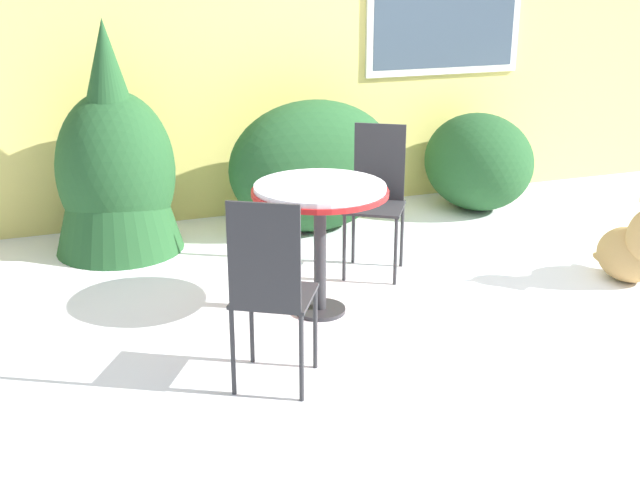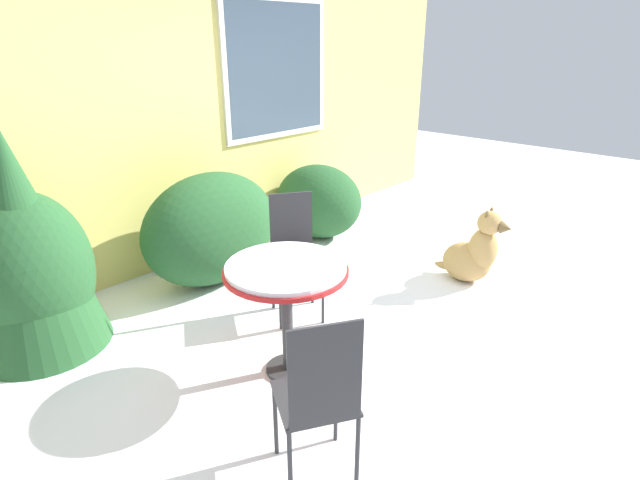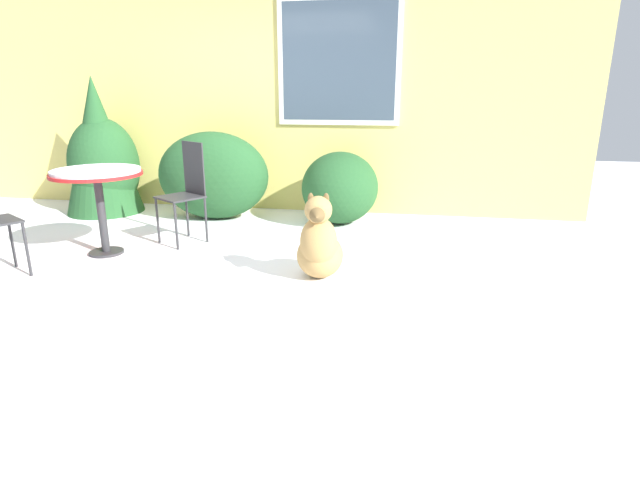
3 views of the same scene
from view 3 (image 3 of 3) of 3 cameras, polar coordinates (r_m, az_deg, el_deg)
The scene contains 9 objects.
ground_plane at distance 4.73m, azimuth -14.07°, elevation -2.30°, with size 16.00×16.00×0.00m, color white.
house_wall at distance 6.52m, azimuth -6.26°, elevation 15.51°, with size 8.00×0.10×2.68m.
shrub_left at distance 6.95m, azimuth -23.43°, elevation 7.84°, with size 0.86×0.85×1.18m.
shrub_middle at distance 6.17m, azimuth -12.10°, elevation 7.20°, with size 1.36×0.83×1.04m.
shrub_right at distance 5.85m, azimuth 2.30°, elevation 6.00°, with size 0.89×1.03×0.83m.
evergreen_bush at distance 6.90m, azimuth -23.94°, elevation 9.81°, with size 0.94×0.94×1.68m.
patio_table at distance 5.05m, azimuth -24.09°, elevation 6.18°, with size 0.81×0.81×0.81m.
patio_chair_near_table at distance 5.24m, azimuth -15.04°, elevation 5.71°, with size 0.53×0.53×1.01m.
dog at distance 4.07m, azimuth -0.06°, elevation -0.77°, with size 0.43×0.68×0.74m.
Camera 3 is at (1.90, -4.06, 1.49)m, focal length 28.00 mm.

